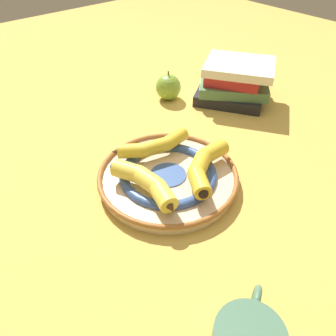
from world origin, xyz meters
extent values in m
plane|color=gold|center=(0.00, 0.00, 0.00)|extent=(2.80, 2.80, 0.00)
cylinder|color=beige|center=(-0.01, 0.02, 0.01)|extent=(0.29, 0.29, 0.02)
torus|color=#385699|center=(-0.01, 0.02, 0.02)|extent=(0.21, 0.21, 0.02)
cylinder|color=#385699|center=(-0.01, 0.02, 0.02)|extent=(0.08, 0.08, 0.00)
torus|color=#995B28|center=(-0.01, 0.02, 0.02)|extent=(0.30, 0.30, 0.01)
cylinder|color=gold|center=(0.02, 0.13, 0.05)|extent=(0.04, 0.06, 0.04)
cylinder|color=gold|center=(0.03, 0.07, 0.05)|extent=(0.06, 0.07, 0.04)
cylinder|color=gold|center=(0.07, 0.03, 0.05)|extent=(0.07, 0.06, 0.04)
sphere|color=gold|center=(0.02, 0.10, 0.05)|extent=(0.04, 0.04, 0.04)
sphere|color=gold|center=(0.05, 0.04, 0.05)|extent=(0.04, 0.04, 0.04)
cone|color=#472D19|center=(0.02, 0.16, 0.05)|extent=(0.03, 0.03, 0.03)
sphere|color=black|center=(0.10, 0.01, 0.05)|extent=(0.02, 0.02, 0.02)
cylinder|color=yellow|center=(0.06, -0.05, 0.05)|extent=(0.06, 0.05, 0.04)
cylinder|color=yellow|center=(0.00, -0.04, 0.05)|extent=(0.06, 0.04, 0.04)
cylinder|color=yellow|center=(-0.05, -0.06, 0.05)|extent=(0.07, 0.06, 0.04)
sphere|color=yellow|center=(0.03, -0.04, 0.05)|extent=(0.04, 0.04, 0.04)
sphere|color=yellow|center=(-0.02, -0.05, 0.05)|extent=(0.04, 0.04, 0.04)
cone|color=#472D19|center=(0.08, -0.05, 0.05)|extent=(0.04, 0.04, 0.03)
sphere|color=black|center=(-0.07, -0.07, 0.05)|extent=(0.02, 0.02, 0.02)
cylinder|color=gold|center=(-0.10, -0.01, 0.05)|extent=(0.06, 0.07, 0.03)
cylinder|color=gold|center=(-0.08, 0.04, 0.05)|extent=(0.05, 0.06, 0.03)
cylinder|color=gold|center=(-0.07, 0.10, 0.05)|extent=(0.04, 0.06, 0.03)
sphere|color=gold|center=(-0.08, 0.01, 0.05)|extent=(0.03, 0.03, 0.03)
sphere|color=gold|center=(-0.07, 0.07, 0.05)|extent=(0.03, 0.03, 0.03)
cone|color=#472D19|center=(-0.12, -0.03, 0.05)|extent=(0.04, 0.04, 0.02)
sphere|color=black|center=(-0.07, 0.12, 0.05)|extent=(0.02, 0.02, 0.02)
cube|color=black|center=(-0.17, 0.41, 0.02)|extent=(0.24, 0.23, 0.03)
cube|color=white|center=(-0.17, 0.40, 0.02)|extent=(0.23, 0.21, 0.02)
cube|color=#4C754C|center=(-0.16, 0.41, 0.05)|extent=(0.24, 0.23, 0.03)
cube|color=white|center=(-0.17, 0.41, 0.05)|extent=(0.23, 0.22, 0.02)
cube|color=#AD2328|center=(-0.17, 0.42, 0.08)|extent=(0.21, 0.21, 0.03)
cube|color=white|center=(-0.18, 0.42, 0.08)|extent=(0.20, 0.20, 0.03)
cube|color=silver|center=(-0.16, 0.42, 0.11)|extent=(0.25, 0.24, 0.02)
cube|color=white|center=(-0.16, 0.42, 0.11)|extent=(0.23, 0.22, 0.02)
torus|color=#477056|center=(0.29, -0.08, 0.04)|extent=(0.04, 0.06, 0.06)
sphere|color=olive|center=(-0.30, 0.27, 0.04)|extent=(0.08, 0.08, 0.08)
cylinder|color=#4C3319|center=(-0.30, 0.27, 0.08)|extent=(0.00, 0.00, 0.01)
camera|label=1|loc=(0.39, -0.32, 0.49)|focal=35.00mm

